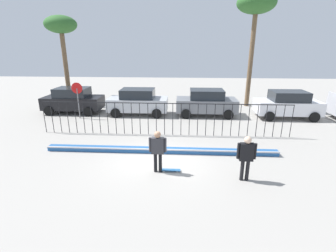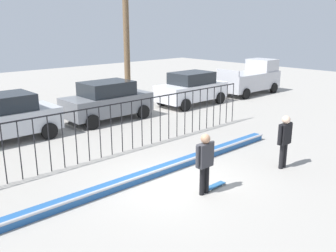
{
  "view_description": "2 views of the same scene",
  "coord_description": "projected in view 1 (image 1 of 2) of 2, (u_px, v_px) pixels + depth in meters",
  "views": [
    {
      "loc": [
        1.0,
        -9.97,
        4.88
      ],
      "look_at": [
        0.36,
        0.7,
        1.41
      ],
      "focal_mm": 26.53,
      "sensor_mm": 36.0,
      "label": 1
    },
    {
      "loc": [
        -7.08,
        -7.24,
        4.57
      ],
      "look_at": [
        0.72,
        1.2,
        1.39
      ],
      "focal_mm": 39.5,
      "sensor_mm": 36.0,
      "label": 2
    }
  ],
  "objects": [
    {
      "name": "parked_car_gray",
      "position": [
        206.0,
        102.0,
        17.91
      ],
      "size": [
        4.3,
        2.12,
        1.9
      ],
      "rotation": [
        0.0,
        0.0,
        0.08
      ],
      "color": "slate",
      "rests_on": "ground"
    },
    {
      "name": "parked_car_white",
      "position": [
        287.0,
        104.0,
        17.3
      ],
      "size": [
        4.3,
        2.12,
        1.9
      ],
      "rotation": [
        0.0,
        0.0,
        -0.05
      ],
      "color": "silver",
      "rests_on": "ground"
    },
    {
      "name": "skateboarder",
      "position": [
        158.0,
        148.0,
        9.77
      ],
      "size": [
        0.7,
        0.26,
        1.74
      ],
      "rotation": [
        0.0,
        0.0,
        -0.15
      ],
      "color": "black",
      "rests_on": "ground"
    },
    {
      "name": "parked_car_black",
      "position": [
        73.0,
        100.0,
        18.66
      ],
      "size": [
        4.3,
        2.12,
        1.9
      ],
      "rotation": [
        0.0,
        0.0,
        0.03
      ],
      "color": "black",
      "rests_on": "ground"
    },
    {
      "name": "palm_tree_short",
      "position": [
        61.0,
        28.0,
        19.42
      ],
      "size": [
        2.47,
        2.47,
        7.14
      ],
      "color": "brown",
      "rests_on": "ground"
    },
    {
      "name": "ground_plane",
      "position": [
        159.0,
        161.0,
        11.04
      ],
      "size": [
        60.0,
        60.0,
        0.0
      ],
      "primitive_type": "plane",
      "color": "#9E9991"
    },
    {
      "name": "perimeter_fence",
      "position": [
        164.0,
        116.0,
        13.92
      ],
      "size": [
        14.04,
        0.04,
        1.86
      ],
      "color": "black",
      "rests_on": "ground"
    },
    {
      "name": "camera_operator",
      "position": [
        246.0,
        154.0,
        9.14
      ],
      "size": [
        0.71,
        0.27,
        1.77
      ],
      "rotation": [
        0.0,
        0.0,
        2.15
      ],
      "color": "black",
      "rests_on": "ground"
    },
    {
      "name": "skateboard",
      "position": [
        171.0,
        170.0,
        10.09
      ],
      "size": [
        0.8,
        0.2,
        0.07
      ],
      "rotation": [
        0.0,
        0.0,
        -0.07
      ],
      "color": "#26598C",
      "rests_on": "ground"
    },
    {
      "name": "palm_tree_tall",
      "position": [
        256.0,
        7.0,
        18.76
      ],
      "size": [
        2.95,
        2.95,
        8.76
      ],
      "color": "brown",
      "rests_on": "ground"
    },
    {
      "name": "bowl_coping_ledge",
      "position": [
        161.0,
        150.0,
        11.85
      ],
      "size": [
        11.0,
        0.4,
        0.27
      ],
      "color": "#235699",
      "rests_on": "ground"
    },
    {
      "name": "stop_sign",
      "position": [
        78.0,
        95.0,
        17.02
      ],
      "size": [
        0.76,
        0.07,
        2.5
      ],
      "color": "slate",
      "rests_on": "ground"
    },
    {
      "name": "parked_car_silver",
      "position": [
        138.0,
        102.0,
        18.16
      ],
      "size": [
        4.3,
        2.12,
        1.9
      ],
      "rotation": [
        0.0,
        0.0,
        0.02
      ],
      "color": "#B7BABF",
      "rests_on": "ground"
    }
  ]
}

